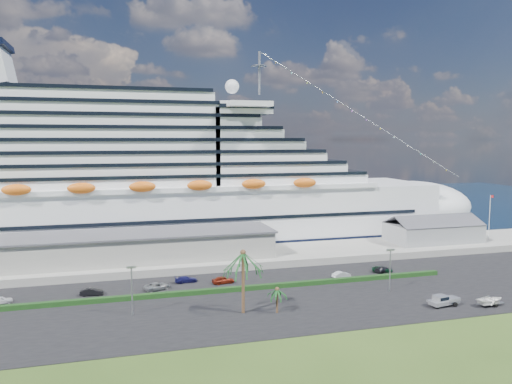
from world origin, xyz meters
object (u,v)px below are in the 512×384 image
object	(u,v)px
pickup_truck	(443,300)
boat_trailer	(491,300)
parked_car_3	(186,279)
cruise_ship	(149,185)

from	to	relation	value
pickup_truck	boat_trailer	bearing A→B (deg)	-15.16
parked_car_3	boat_trailer	bearing A→B (deg)	-126.77
boat_trailer	pickup_truck	bearing A→B (deg)	164.84
cruise_ship	pickup_truck	size ratio (longest dim) A/B	32.82
cruise_ship	boat_trailer	xyz separation A→B (m)	(54.18, -68.33, -15.48)
cruise_ship	boat_trailer	bearing A→B (deg)	-51.59
parked_car_3	cruise_ship	bearing A→B (deg)	0.19
parked_car_3	pickup_truck	bearing A→B (deg)	-129.28
cruise_ship	parked_car_3	world-z (taller)	cruise_ship
pickup_truck	parked_car_3	bearing A→B (deg)	147.24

